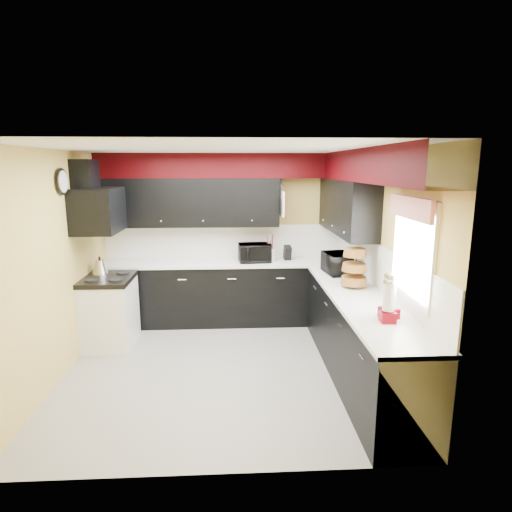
{
  "coord_description": "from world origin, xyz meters",
  "views": [
    {
      "loc": [
        0.13,
        -4.68,
        2.32
      ],
      "look_at": [
        0.41,
        0.62,
        1.2
      ],
      "focal_mm": 30.0,
      "sensor_mm": 36.0,
      "label": 1
    }
  ],
  "objects": [
    {
      "name": "window",
      "position": [
        1.79,
        -0.9,
        1.55
      ],
      "size": [
        0.03,
        0.86,
        0.96
      ],
      "primitive_type": null,
      "color": "white",
      "rests_on": "wall_right"
    },
    {
      "name": "knife_block",
      "position": [
        0.93,
        1.55,
        1.05
      ],
      "size": [
        0.11,
        0.14,
        0.21
      ],
      "primitive_type": "cube",
      "rotation": [
        0.0,
        0.0,
        0.11
      ],
      "color": "black",
      "rests_on": "counter_back"
    },
    {
      "name": "wall_left",
      "position": [
        -1.8,
        0.0,
        1.25
      ],
      "size": [
        0.06,
        3.6,
        2.5
      ],
      "primitive_type": "cube",
      "color": "#E0C666",
      "rests_on": "ground"
    },
    {
      "name": "utensil_crock",
      "position": [
        0.66,
        1.48,
        1.03
      ],
      "size": [
        0.18,
        0.18,
        0.18
      ],
      "primitive_type": "cylinder",
      "rotation": [
        0.0,
        0.0,
        0.11
      ],
      "color": "white",
      "rests_on": "counter_back"
    },
    {
      "name": "dispenser_a",
      "position": [
        1.56,
        -0.99,
        1.14
      ],
      "size": [
        0.18,
        0.18,
        0.39
      ],
      "primitive_type": null,
      "rotation": [
        0.0,
        0.0,
        0.34
      ],
      "color": "#670B03",
      "rests_on": "counter_right"
    },
    {
      "name": "dispenser_b",
      "position": [
        1.51,
        -1.1,
        1.12
      ],
      "size": [
        0.14,
        0.14,
        0.35
      ],
      "primitive_type": null,
      "rotation": [
        0.0,
        0.0,
        -0.07
      ],
      "color": "#5A0A07",
      "rests_on": "counter_right"
    },
    {
      "name": "clock",
      "position": [
        -1.77,
        0.25,
        2.15
      ],
      "size": [
        0.03,
        0.3,
        0.3
      ],
      "primitive_type": null,
      "color": "black",
      "rests_on": "wall_left"
    },
    {
      "name": "cab_right",
      "position": [
        1.5,
        -0.3,
        0.45
      ],
      "size": [
        0.6,
        3.0,
        0.9
      ],
      "primitive_type": "cube",
      "color": "black",
      "rests_on": "ground"
    },
    {
      "name": "valance",
      "position": [
        1.73,
        -0.9,
        1.95
      ],
      "size": [
        0.04,
        0.88,
        0.2
      ],
      "primitive_type": "cube",
      "color": "red",
      "rests_on": "wall_right"
    },
    {
      "name": "wall_right",
      "position": [
        1.8,
        0.0,
        1.25
      ],
      "size": [
        0.06,
        3.6,
        2.5
      ],
      "primitive_type": "cube",
      "color": "#E0C666",
      "rests_on": "ground"
    },
    {
      "name": "stove",
      "position": [
        -1.5,
        0.75,
        0.43
      ],
      "size": [
        0.6,
        0.75,
        0.86
      ],
      "primitive_type": "cube",
      "color": "white",
      "rests_on": "ground"
    },
    {
      "name": "splash_right",
      "position": [
        1.79,
        0.0,
        1.19
      ],
      "size": [
        0.02,
        3.6,
        0.5
      ],
      "primitive_type": "cube",
      "color": "white",
      "rests_on": "counter_right"
    },
    {
      "name": "pan_low",
      "position": [
        0.82,
        1.68,
        1.72
      ],
      "size": [
        0.03,
        0.24,
        0.42
      ],
      "primitive_type": null,
      "color": "black",
      "rests_on": "upper_back"
    },
    {
      "name": "baskets",
      "position": [
        1.52,
        0.05,
        1.18
      ],
      "size": [
        0.27,
        0.27,
        0.5
      ],
      "primitive_type": null,
      "color": "brown",
      "rests_on": "upper_right"
    },
    {
      "name": "pan_top",
      "position": [
        0.82,
        1.55,
        2.0
      ],
      "size": [
        0.03,
        0.22,
        0.4
      ],
      "primitive_type": null,
      "color": "black",
      "rests_on": "upper_back"
    },
    {
      "name": "soffit_right",
      "position": [
        1.62,
        -0.18,
        2.33
      ],
      "size": [
        0.36,
        3.24,
        0.35
      ],
      "primitive_type": "cube",
      "color": "black",
      "rests_on": "wall_right"
    },
    {
      "name": "upper_back",
      "position": [
        -0.5,
        1.62,
        1.8
      ],
      "size": [
        2.6,
        0.35,
        0.7
      ],
      "primitive_type": "cube",
      "color": "black",
      "rests_on": "wall_back"
    },
    {
      "name": "toaster_oven",
      "position": [
        0.44,
        1.46,
        1.07
      ],
      "size": [
        0.49,
        0.42,
        0.27
      ],
      "primitive_type": "imported",
      "rotation": [
        0.0,
        0.0,
        0.09
      ],
      "color": "black",
      "rests_on": "counter_back"
    },
    {
      "name": "cab_back",
      "position": [
        0.0,
        1.5,
        0.45
      ],
      "size": [
        3.6,
        0.6,
        0.9
      ],
      "primitive_type": "cube",
      "color": "black",
      "rests_on": "ground"
    },
    {
      "name": "cut_board",
      "position": [
        0.83,
        1.3,
        1.8
      ],
      "size": [
        0.03,
        0.26,
        0.35
      ],
      "primitive_type": "cube",
      "color": "white",
      "rests_on": "upper_back"
    },
    {
      "name": "splash_back",
      "position": [
        0.0,
        1.79,
        1.19
      ],
      "size": [
        3.6,
        0.02,
        0.5
      ],
      "primitive_type": "cube",
      "color": "white",
      "rests_on": "counter_back"
    },
    {
      "name": "soffit_back",
      "position": [
        0.0,
        1.62,
        2.33
      ],
      "size": [
        3.6,
        0.36,
        0.35
      ],
      "primitive_type": "cube",
      "color": "black",
      "rests_on": "wall_back"
    },
    {
      "name": "counter_back",
      "position": [
        0.0,
        1.5,
        0.92
      ],
      "size": [
        3.62,
        0.64,
        0.04
      ],
      "primitive_type": "cube",
      "color": "white",
      "rests_on": "cab_back"
    },
    {
      "name": "pan_mid",
      "position": [
        0.82,
        1.42,
        1.75
      ],
      "size": [
        0.03,
        0.28,
        0.46
      ],
      "primitive_type": null,
      "color": "black",
      "rests_on": "upper_back"
    },
    {
      "name": "hood_duct",
      "position": [
        -1.68,
        0.75,
        2.2
      ],
      "size": [
        0.24,
        0.4,
        0.4
      ],
      "primitive_type": "cube",
      "color": "black",
      "rests_on": "wall_left"
    },
    {
      "name": "deco_plate",
      "position": [
        1.77,
        -0.35,
        2.25
      ],
      "size": [
        0.03,
        0.24,
        0.24
      ],
      "primitive_type": null,
      "color": "white",
      "rests_on": "wall_right"
    },
    {
      "name": "cooktop",
      "position": [
        -1.5,
        0.75,
        0.89
      ],
      "size": [
        0.62,
        0.77,
        0.06
      ],
      "primitive_type": "cube",
      "color": "black",
      "rests_on": "stove"
    },
    {
      "name": "ceiling",
      "position": [
        0.0,
        0.0,
        2.5
      ],
      "size": [
        3.6,
        3.6,
        0.06
      ],
      "primitive_type": "cube",
      "color": "white",
      "rests_on": "wall_back"
    },
    {
      "name": "microwave",
      "position": [
        1.5,
        0.7,
        1.07
      ],
      "size": [
        0.38,
        0.52,
        0.27
      ],
      "primitive_type": "imported",
      "rotation": [
        0.0,
        0.0,
        1.69
      ],
      "color": "black",
      "rests_on": "counter_right"
    },
    {
      "name": "hood",
      "position": [
        -1.55,
        0.75,
        1.78
      ],
      "size": [
        0.5,
        0.78,
        0.55
      ],
      "primitive_type": "cube",
      "color": "black",
      "rests_on": "wall_left"
    },
    {
      "name": "wall_back",
      "position": [
        0.0,
        1.8,
        1.25
      ],
      "size": [
        3.6,
        0.06,
        2.5
      ],
      "primitive_type": "cube",
      "color": "#E0C666",
      "rests_on": "ground"
    },
    {
      "name": "kettle",
      "position": [
        -1.64,
        0.94,
        1.01
      ],
      "size": [
        0.26,
        0.26,
        0.18
      ],
      "primitive_type": null,
      "rotation": [
        0.0,
        0.0,
        0.37
      ],
      "color": "#ABACB0",
      "rests_on": "cooktop"
    },
    {
      "name": "upper_right",
      "position": [
        1.62,
        0.9,
        1.8
      ],
      "size": [
        0.35,
        1.8,
        0.7
      ],
      "primitive_type": "cube",
      "color": "black",
      "rests_on": "wall_right"
    },
    {
      "name": "ground",
      "position": [
        0.0,
        0.0,
        0.0
      ],
      "size": [
        3.6,
        3.6,
        0.0
      ],
      "primitive_type": "plane",
      "color": "gray",
      "rests_on": "ground"
    },
    {
      "name": "counter_right",
      "position": [
        1.5,
        -0.3,
        0.92
      ],
      "size": [
        0.64,
        3.02,
        0.04
      ],
      "primitive_type": "cube",
      "color": "white",
      "rests_on": "cab_right"
    }
  ]
}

